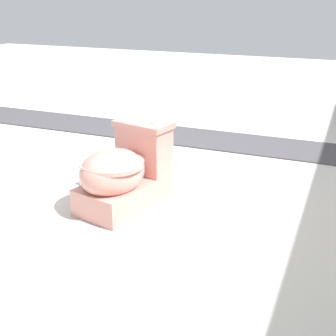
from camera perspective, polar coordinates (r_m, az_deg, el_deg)
ground_plane at (r=3.21m, az=-2.88°, el=-2.74°), size 14.00×14.00×0.00m
gravel_strip at (r=4.19m, az=10.67°, el=2.80°), size 0.56×8.00×0.01m
toilet at (r=2.91m, az=-5.52°, el=-0.68°), size 0.70×0.51×0.52m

